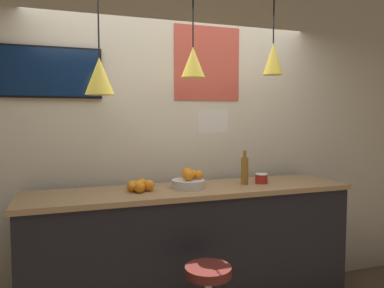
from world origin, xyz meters
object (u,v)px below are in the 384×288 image
at_px(mounted_tv, 51,72).
at_px(fruit_bowl, 189,181).
at_px(spread_jar, 261,178).
at_px(juice_bottle, 245,170).

bearing_deg(mounted_tv, fruit_bowl, -19.45).
bearing_deg(mounted_tv, spread_jar, -12.28).
height_order(fruit_bowl, mounted_tv, mounted_tv).
bearing_deg(juice_bottle, mounted_tv, 166.46).
height_order(spread_jar, mounted_tv, mounted_tv).
bearing_deg(juice_bottle, fruit_bowl, 179.46).
bearing_deg(juice_bottle, spread_jar, 0.00).
distance_m(fruit_bowl, juice_bottle, 0.49).
relative_size(fruit_bowl, juice_bottle, 0.92).
bearing_deg(fruit_bowl, mounted_tv, 160.55).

